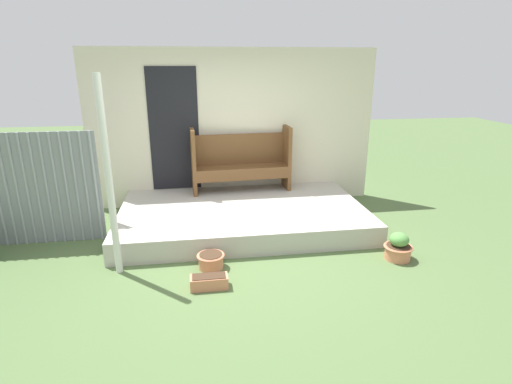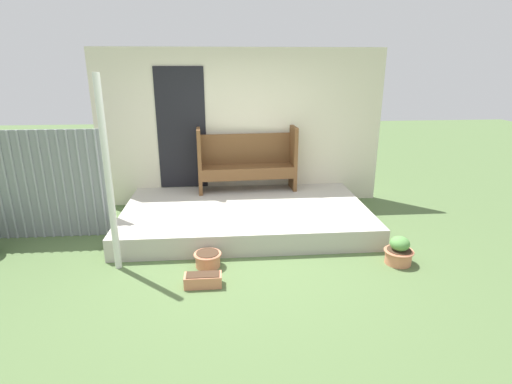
% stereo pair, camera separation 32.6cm
% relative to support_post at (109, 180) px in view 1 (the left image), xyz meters
% --- Properties ---
extents(ground_plane, '(24.00, 24.00, 0.00)m').
position_rel_support_post_xyz_m(ground_plane, '(1.47, 0.12, -1.13)').
color(ground_plane, '#516B3D').
extents(porch_slab, '(3.61, 2.15, 0.30)m').
position_rel_support_post_xyz_m(porch_slab, '(1.61, 1.20, -0.98)').
color(porch_slab, '#B7B2A5').
rests_on(porch_slab, ground_plane).
extents(house_wall, '(4.81, 0.08, 2.60)m').
position_rel_support_post_xyz_m(house_wall, '(1.57, 2.30, 0.17)').
color(house_wall, beige).
rests_on(house_wall, ground_plane).
extents(support_post, '(0.08, 0.08, 2.27)m').
position_rel_support_post_xyz_m(support_post, '(0.00, 0.00, 0.00)').
color(support_post, silver).
rests_on(support_post, ground_plane).
extents(bench, '(1.64, 0.49, 1.06)m').
position_rel_support_post_xyz_m(bench, '(1.69, 2.03, -0.30)').
color(bench, brown).
rests_on(bench, porch_slab).
extents(flower_pot_left, '(0.34, 0.34, 0.18)m').
position_rel_support_post_xyz_m(flower_pot_left, '(1.08, -0.07, -1.03)').
color(flower_pot_left, tan).
rests_on(flower_pot_left, ground_plane).
extents(flower_pot_middle, '(0.36, 0.36, 0.35)m').
position_rel_support_post_xyz_m(flower_pot_middle, '(3.41, -0.19, -0.98)').
color(flower_pot_middle, tan).
rests_on(flower_pot_middle, ground_plane).
extents(planter_box_rect, '(0.41, 0.18, 0.15)m').
position_rel_support_post_xyz_m(planter_box_rect, '(1.04, -0.51, -1.06)').
color(planter_box_rect, tan).
rests_on(planter_box_rect, ground_plane).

